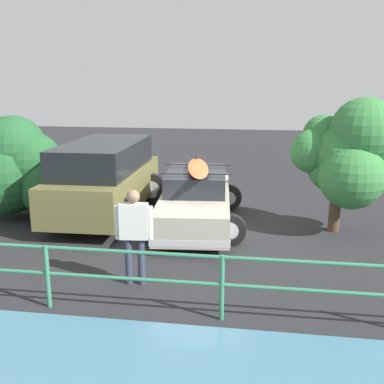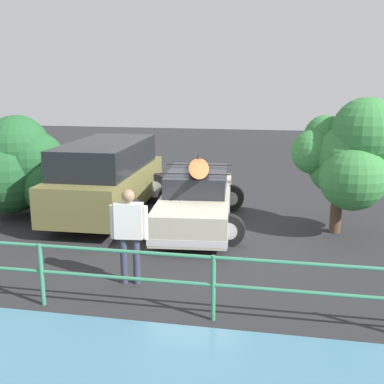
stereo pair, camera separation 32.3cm
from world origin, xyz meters
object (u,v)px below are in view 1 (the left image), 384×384
object	(u,v)px
sedan_car	(196,199)
suv_car	(105,178)
bush_near_right	(24,171)
bush_near_left	(347,155)
person_bystander	(134,228)

from	to	relation	value
sedan_car	suv_car	distance (m)	2.43
sedan_car	bush_near_right	bearing A→B (deg)	0.15
sedan_car	bush_near_left	distance (m)	3.57
suv_car	bush_near_left	bearing A→B (deg)	175.51
suv_car	bush_near_left	xyz separation A→B (m)	(-5.75, 0.45, 0.81)
person_bystander	bush_near_left	distance (m)	5.28
person_bystander	sedan_car	bearing A→B (deg)	-98.34
suv_car	person_bystander	xyz separation A→B (m)	(-1.86, 3.93, 0.01)
bush_near_left	bush_near_right	bearing A→B (deg)	-0.53
bush_near_right	bush_near_left	bearing A→B (deg)	179.47
suv_car	person_bystander	distance (m)	4.34
person_bystander	bush_near_right	size ratio (longest dim) A/B	0.58
suv_car	bush_near_right	distance (m)	2.01
sedan_car	suv_car	size ratio (longest dim) A/B	0.97
suv_car	bush_near_right	bearing A→B (deg)	10.95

